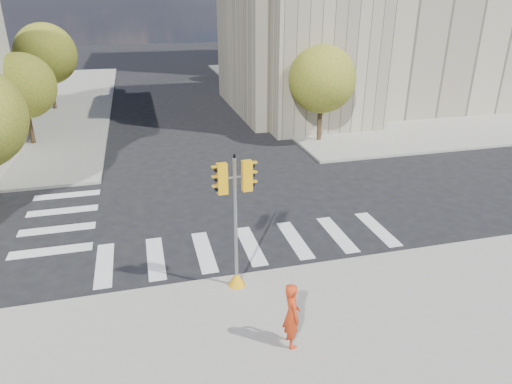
# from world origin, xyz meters

# --- Properties ---
(ground) EXTENTS (160.00, 160.00, 0.00)m
(ground) POSITION_xyz_m (0.00, 0.00, 0.00)
(ground) COLOR black
(ground) RESTS_ON ground
(sidewalk_far_right) EXTENTS (28.00, 40.00, 0.15)m
(sidewalk_far_right) POSITION_xyz_m (20.00, 26.00, 0.07)
(sidewalk_far_right) COLOR gray
(sidewalk_far_right) RESTS_ON ground
(civic_building) EXTENTS (26.00, 16.00, 19.39)m
(civic_building) POSITION_xyz_m (15.59, 19.12, 7.26)
(civic_building) COLOR #A19880
(civic_building) RESTS_ON ground
(tree_lw_mid) EXTENTS (4.00, 4.00, 5.77)m
(tree_lw_mid) POSITION_xyz_m (-10.50, 14.00, 3.76)
(tree_lw_mid) COLOR #382616
(tree_lw_mid) RESTS_ON ground
(tree_lw_far) EXTENTS (4.80, 4.80, 6.95)m
(tree_lw_far) POSITION_xyz_m (-10.50, 24.00, 4.54)
(tree_lw_far) COLOR #382616
(tree_lw_far) RESTS_ON ground
(tree_re_near) EXTENTS (4.20, 4.20, 6.16)m
(tree_re_near) POSITION_xyz_m (7.50, 10.00, 4.05)
(tree_re_near) COLOR #382616
(tree_re_near) RESTS_ON ground
(tree_re_mid) EXTENTS (4.60, 4.60, 6.66)m
(tree_re_mid) POSITION_xyz_m (7.50, 22.00, 4.35)
(tree_re_mid) COLOR #382616
(tree_re_mid) RESTS_ON ground
(tree_re_far) EXTENTS (4.00, 4.00, 5.88)m
(tree_re_far) POSITION_xyz_m (7.50, 34.00, 3.87)
(tree_re_far) COLOR #382616
(tree_re_far) RESTS_ON ground
(lamp_near) EXTENTS (0.35, 0.18, 8.11)m
(lamp_near) POSITION_xyz_m (8.00, 14.00, 4.58)
(lamp_near) COLOR black
(lamp_near) RESTS_ON sidewalk_far_right
(lamp_far) EXTENTS (0.35, 0.18, 8.11)m
(lamp_far) POSITION_xyz_m (8.00, 28.00, 4.58)
(lamp_far) COLOR black
(lamp_far) RESTS_ON sidewalk_far_right
(traffic_signal) EXTENTS (1.07, 0.56, 4.50)m
(traffic_signal) POSITION_xyz_m (-1.21, -4.60, 2.06)
(traffic_signal) COLOR #E69F0C
(traffic_signal) RESTS_ON sidewalk_near
(photographer) EXTENTS (0.46, 0.70, 1.91)m
(photographer) POSITION_xyz_m (-0.38, -7.64, 1.11)
(photographer) COLOR red
(photographer) RESTS_ON sidewalk_near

